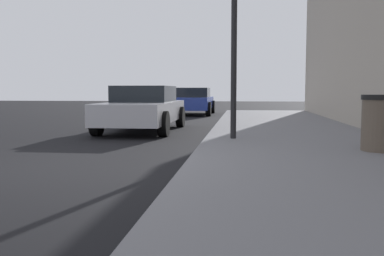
% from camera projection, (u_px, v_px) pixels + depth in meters
% --- Properties ---
extents(ground_plane, '(80.00, 80.00, 0.00)m').
position_uv_depth(ground_plane, '(49.00, 169.00, 6.27)').
color(ground_plane, black).
extents(sidewalk, '(4.00, 32.00, 0.15)m').
position_uv_depth(sidewalk, '(333.00, 170.00, 5.80)').
color(sidewalk, slate).
rests_on(sidewalk, ground_plane).
extents(trash_bin, '(0.71, 0.71, 0.92)m').
position_uv_depth(trash_bin, '(383.00, 123.00, 7.08)').
color(trash_bin, brown).
rests_on(trash_bin, sidewalk).
extents(street_lamp, '(0.36, 0.36, 4.06)m').
position_uv_depth(street_lamp, '(234.00, 1.00, 8.73)').
color(street_lamp, black).
rests_on(street_lamp, sidewalk).
extents(car_silver, '(1.93, 4.50, 1.27)m').
position_uv_depth(car_silver, '(143.00, 108.00, 12.19)').
color(car_silver, '#B7B7BF').
rests_on(car_silver, ground_plane).
extents(car_blue, '(1.97, 4.03, 1.27)m').
position_uv_depth(car_blue, '(192.00, 101.00, 20.52)').
color(car_blue, '#233899').
rests_on(car_blue, ground_plane).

